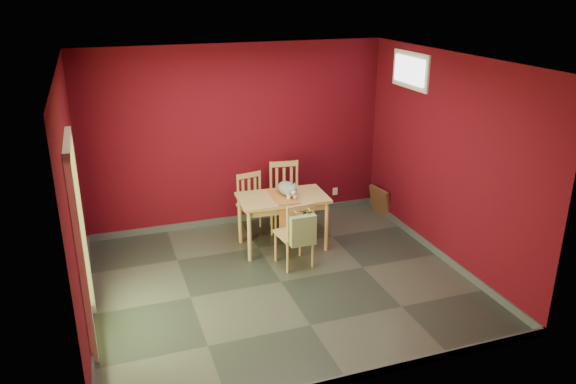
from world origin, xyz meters
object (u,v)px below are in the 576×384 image
object	(u,v)px
picture_frame	(380,201)
dining_table	(283,203)
chair_near	(296,233)
chair_far_left	(254,204)
tote_bag	(303,230)
cat	(287,186)
chair_far_right	(286,195)

from	to	relation	value
picture_frame	dining_table	bearing A→B (deg)	-161.98
chair_near	picture_frame	bearing A→B (deg)	32.55
dining_table	chair_far_left	bearing A→B (deg)	113.35
tote_bag	chair_far_left	bearing A→B (deg)	99.83
tote_bag	picture_frame	distance (m)	2.36
dining_table	chair_near	xyz separation A→B (m)	(-0.03, -0.59, -0.19)
cat	chair_far_left	bearing A→B (deg)	108.76
chair_far_left	tote_bag	xyz separation A→B (m)	(0.24, -1.39, 0.13)
dining_table	chair_near	size ratio (longest dim) A/B	1.36
dining_table	chair_near	distance (m)	0.63
chair_near	tote_bag	xyz separation A→B (m)	(0.02, -0.22, 0.13)
cat	dining_table	bearing A→B (deg)	-162.08
chair_far_right	cat	world-z (taller)	chair_far_right
chair_far_right	cat	distance (m)	0.69
dining_table	picture_frame	bearing A→B (deg)	18.02
dining_table	picture_frame	world-z (taller)	dining_table
picture_frame	tote_bag	bearing A→B (deg)	-142.73
dining_table	chair_far_right	bearing A→B (deg)	67.01
chair_far_right	picture_frame	xyz separation A→B (m)	(1.58, -0.02, -0.29)
chair_near	picture_frame	size ratio (longest dim) A/B	1.97
tote_bag	cat	world-z (taller)	cat
cat	picture_frame	distance (m)	1.95
tote_bag	cat	size ratio (longest dim) A/B	0.96
chair_far_left	cat	xyz separation A→B (m)	(0.34, -0.53, 0.41)
chair_near	tote_bag	distance (m)	0.25
chair_far_right	picture_frame	bearing A→B (deg)	-0.58
chair_near	picture_frame	world-z (taller)	chair_near
chair_near	cat	distance (m)	0.77
chair_far_left	cat	bearing A→B (deg)	-57.65
tote_bag	dining_table	bearing A→B (deg)	89.31
dining_table	picture_frame	distance (m)	1.99
chair_far_right	tote_bag	world-z (taller)	chair_far_right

